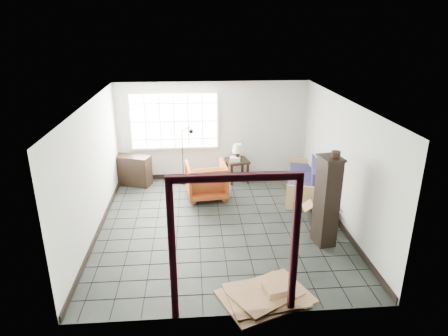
{
  "coord_description": "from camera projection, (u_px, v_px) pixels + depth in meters",
  "views": [
    {
      "loc": [
        -0.52,
        -7.44,
        4.05
      ],
      "look_at": [
        0.1,
        0.3,
        1.17
      ],
      "focal_mm": 32.0,
      "sensor_mm": 36.0,
      "label": 1
    }
  ],
  "objects": [
    {
      "name": "pot",
      "position": [
        336.0,
        155.0,
        7.06
      ],
      "size": [
        0.21,
        0.21,
        0.12
      ],
      "rotation": [
        0.0,
        0.0,
        -0.35
      ],
      "color": "black",
      "rests_on": "tall_shelf"
    },
    {
      "name": "ground",
      "position": [
        220.0,
        225.0,
        8.41
      ],
      "size": [
        5.5,
        5.5,
        0.0
      ],
      "primitive_type": "plane",
      "color": "black",
      "rests_on": "ground"
    },
    {
      "name": "console_shelf",
      "position": [
        131.0,
        170.0,
        10.35
      ],
      "size": [
        1.08,
        0.7,
        0.78
      ],
      "rotation": [
        0.0,
        0.0,
        -0.34
      ],
      "color": "black",
      "rests_on": "ground"
    },
    {
      "name": "tall_shelf",
      "position": [
        327.0,
        201.0,
        7.44
      ],
      "size": [
        0.44,
        0.53,
        1.76
      ],
      "rotation": [
        0.0,
        0.0,
        0.17
      ],
      "color": "black",
      "rests_on": "ground"
    },
    {
      "name": "projector",
      "position": [
        235.0,
        159.0,
        10.4
      ],
      "size": [
        0.29,
        0.25,
        0.09
      ],
      "rotation": [
        0.0,
        0.0,
        -0.18
      ],
      "color": "silver",
      "rests_on": "side_table"
    },
    {
      "name": "table_lamp",
      "position": [
        238.0,
        149.0,
        10.35
      ],
      "size": [
        0.34,
        0.34,
        0.43
      ],
      "rotation": [
        0.0,
        0.0,
        0.23
      ],
      "color": "black",
      "rests_on": "side_table"
    },
    {
      "name": "futon_sofa",
      "position": [
        306.0,
        182.0,
        9.81
      ],
      "size": [
        1.24,
        2.08,
        0.87
      ],
      "rotation": [
        0.0,
        0.0,
        -0.28
      ],
      "color": "tan",
      "rests_on": "ground"
    },
    {
      "name": "room_shell",
      "position": [
        220.0,
        149.0,
        7.85
      ],
      "size": [
        5.02,
        5.52,
        2.61
      ],
      "color": "silver",
      "rests_on": "ground"
    },
    {
      "name": "side_table",
      "position": [
        237.0,
        164.0,
        10.52
      ],
      "size": [
        0.65,
        0.65,
        0.61
      ],
      "rotation": [
        0.0,
        0.0,
        0.2
      ],
      "color": "black",
      "rests_on": "ground"
    },
    {
      "name": "floor_lamp",
      "position": [
        187.0,
        153.0,
        10.31
      ],
      "size": [
        0.47,
        0.3,
        1.53
      ],
      "rotation": [
        0.0,
        0.0,
        0.34
      ],
      "color": "black",
      "rests_on": "ground"
    },
    {
      "name": "armchair",
      "position": [
        206.0,
        179.0,
        9.58
      ],
      "size": [
        1.02,
        0.97,
        0.96
      ],
      "primitive_type": "imported",
      "rotation": [
        0.0,
        0.0,
        3.25
      ],
      "color": "#933E15",
      "rests_on": "ground"
    },
    {
      "name": "cardboard_pile",
      "position": [
        267.0,
        294.0,
        6.2
      ],
      "size": [
        1.6,
        1.39,
        0.2
      ],
      "rotation": [
        0.0,
        0.0,
        0.33
      ],
      "color": "brown",
      "rests_on": "ground"
    },
    {
      "name": "open_box",
      "position": [
        322.0,
        216.0,
        8.44
      ],
      "size": [
        0.85,
        0.49,
        0.46
      ],
      "rotation": [
        0.0,
        0.0,
        -0.12
      ],
      "color": "brown",
      "rests_on": "ground"
    },
    {
      "name": "window_panel",
      "position": [
        174.0,
        121.0,
        10.3
      ],
      "size": [
        2.32,
        0.08,
        1.52
      ],
      "color": "silver",
      "rests_on": "ground"
    },
    {
      "name": "doorway_trim",
      "position": [
        234.0,
        230.0,
        5.4
      ],
      "size": [
        1.8,
        0.08,
        2.2
      ],
      "color": "#370C18",
      "rests_on": "ground"
    }
  ]
}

